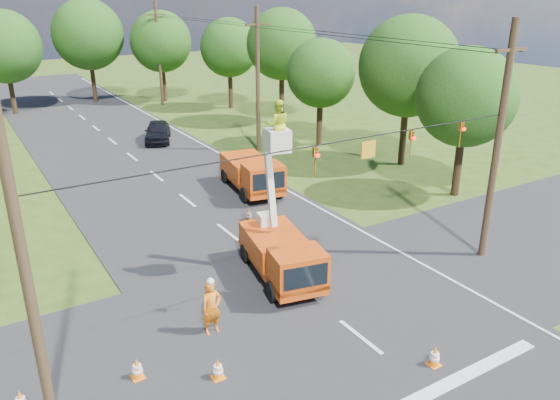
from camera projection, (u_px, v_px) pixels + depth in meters
ground at (157, 177)px, 34.26m from camera, size 140.00×140.00×0.00m
road_main at (157, 177)px, 34.26m from camera, size 12.00×100.00×0.06m
road_cross at (325, 310)px, 19.93m from camera, size 56.00×10.00×0.07m
stop_bar at (431, 394)px, 15.80m from camera, size 9.00×0.45×0.02m
edge_line at (236, 163)px, 36.99m from camera, size 0.12×90.00×0.02m
bucket_truck at (281, 242)px, 21.60m from camera, size 2.99×5.63×7.20m
second_truck at (252, 173)px, 31.34m from camera, size 2.98×5.97×2.14m
ground_worker at (212, 308)px, 18.27m from camera, size 0.74×0.51×1.97m
distant_car at (158, 131)px, 42.08m from camera, size 3.46×4.96×1.57m
traffic_cone_0 at (435, 356)px, 16.85m from camera, size 0.38×0.38×0.71m
traffic_cone_1 at (273, 247)px, 24.07m from camera, size 0.38×0.38×0.71m
traffic_cone_2 at (249, 215)px, 27.46m from camera, size 0.38×0.38×0.71m
traffic_cone_3 at (218, 369)px, 16.29m from camera, size 0.38×0.38×0.71m
traffic_cone_4 at (137, 369)px, 16.29m from camera, size 0.38×0.38×0.71m
traffic_cone_6 at (223, 173)px, 33.89m from camera, size 0.38×0.38×0.71m
pole_right_near at (498, 143)px, 22.26m from camera, size 1.80×0.30×10.00m
pole_right_mid at (258, 80)px, 38.17m from camera, size 1.80×0.30×10.00m
pole_right_far at (159, 54)px, 54.08m from camera, size 1.80×0.30×10.00m
pole_left at (24, 264)px, 13.68m from camera, size 0.30×0.30×9.00m
signal_span at (382, 146)px, 18.91m from camera, size 18.00×0.29×1.07m
tree_right_a at (466, 97)px, 29.31m from camera, size 5.40×5.40×8.28m
tree_right_b at (409, 67)px, 34.50m from camera, size 6.40×6.40×9.65m
tree_right_c at (321, 73)px, 39.60m from camera, size 5.00×5.00×7.83m
tree_right_d at (282, 44)px, 46.25m from camera, size 6.00×6.00×9.70m
tree_right_e at (229, 48)px, 52.44m from camera, size 5.60×5.60×8.63m
tree_far_a at (4, 47)px, 49.49m from camera, size 6.60×6.60×9.50m
tree_far_b at (88, 35)px, 54.77m from camera, size 7.00×7.00×10.32m
tree_far_c at (161, 42)px, 55.82m from camera, size 6.20×6.20×9.18m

